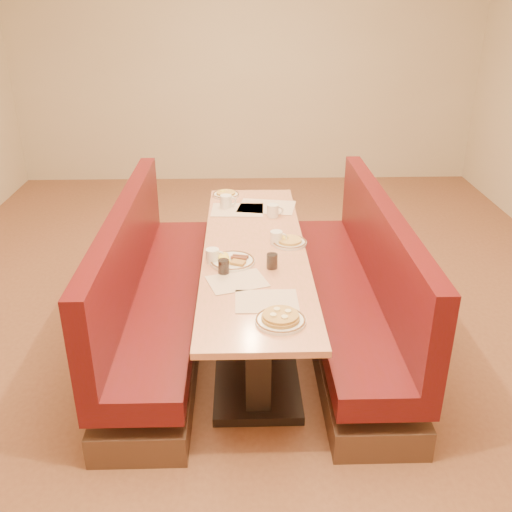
{
  "coord_description": "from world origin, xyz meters",
  "views": [
    {
      "loc": [
        -0.09,
        -3.58,
        2.37
      ],
      "look_at": [
        0.0,
        -0.34,
        0.85
      ],
      "focal_mm": 40.0,
      "sensor_mm": 36.0,
      "label": 1
    }
  ],
  "objects_px": {
    "coffee_mug_a": "(277,237)",
    "soda_tumbler_mid": "(272,261)",
    "booth_right": "(356,296)",
    "eggs_plate": "(232,260)",
    "diner_table": "(255,296)",
    "soda_tumbler_near": "(224,267)",
    "booth_left": "(153,299)",
    "coffee_mug_d": "(227,201)",
    "coffee_mug_c": "(273,210)",
    "pancake_plate": "(281,319)",
    "coffee_mug_b": "(213,256)"
  },
  "relations": [
    {
      "from": "booth_right",
      "to": "coffee_mug_c",
      "type": "relative_size",
      "value": 19.2
    },
    {
      "from": "coffee_mug_b",
      "to": "soda_tumbler_mid",
      "type": "relative_size",
      "value": 1.27
    },
    {
      "from": "coffee_mug_a",
      "to": "coffee_mug_c",
      "type": "distance_m",
      "value": 0.53
    },
    {
      "from": "booth_left",
      "to": "coffee_mug_b",
      "type": "height_order",
      "value": "booth_left"
    },
    {
      "from": "booth_left",
      "to": "coffee_mug_d",
      "type": "height_order",
      "value": "booth_left"
    },
    {
      "from": "coffee_mug_a",
      "to": "coffee_mug_c",
      "type": "height_order",
      "value": "coffee_mug_c"
    },
    {
      "from": "coffee_mug_a",
      "to": "soda_tumbler_near",
      "type": "relative_size",
      "value": 1.28
    },
    {
      "from": "booth_left",
      "to": "coffee_mug_c",
      "type": "relative_size",
      "value": 19.2
    },
    {
      "from": "diner_table",
      "to": "booth_right",
      "type": "xyz_separation_m",
      "value": [
        0.73,
        0.0,
        -0.01
      ]
    },
    {
      "from": "eggs_plate",
      "to": "diner_table",
      "type": "bearing_deg",
      "value": 56.11
    },
    {
      "from": "diner_table",
      "to": "coffee_mug_c",
      "type": "bearing_deg",
      "value": 74.82
    },
    {
      "from": "soda_tumbler_near",
      "to": "booth_right",
      "type": "bearing_deg",
      "value": 22.39
    },
    {
      "from": "booth_right",
      "to": "eggs_plate",
      "type": "bearing_deg",
      "value": -165.39
    },
    {
      "from": "pancake_plate",
      "to": "soda_tumbler_near",
      "type": "relative_size",
      "value": 2.9
    },
    {
      "from": "booth_right",
      "to": "pancake_plate",
      "type": "bearing_deg",
      "value": -122.5
    },
    {
      "from": "booth_left",
      "to": "soda_tumbler_near",
      "type": "relative_size",
      "value": 26.24
    },
    {
      "from": "coffee_mug_b",
      "to": "coffee_mug_d",
      "type": "xyz_separation_m",
      "value": [
        0.07,
        1.04,
        0.0
      ]
    },
    {
      "from": "coffee_mug_a",
      "to": "soda_tumbler_mid",
      "type": "xyz_separation_m",
      "value": [
        -0.05,
        -0.39,
        0.0
      ]
    },
    {
      "from": "diner_table",
      "to": "eggs_plate",
      "type": "height_order",
      "value": "eggs_plate"
    },
    {
      "from": "diner_table",
      "to": "coffee_mug_a",
      "type": "distance_m",
      "value": 0.46
    },
    {
      "from": "eggs_plate",
      "to": "coffee_mug_c",
      "type": "distance_m",
      "value": 0.89
    },
    {
      "from": "coffee_mug_d",
      "to": "soda_tumbler_near",
      "type": "relative_size",
      "value": 1.42
    },
    {
      "from": "coffee_mug_c",
      "to": "booth_right",
      "type": "bearing_deg",
      "value": -48.64
    },
    {
      "from": "pancake_plate",
      "to": "booth_right",
      "type": "bearing_deg",
      "value": 57.5
    },
    {
      "from": "coffee_mug_b",
      "to": "soda_tumbler_near",
      "type": "height_order",
      "value": "soda_tumbler_near"
    },
    {
      "from": "coffee_mug_a",
      "to": "coffee_mug_d",
      "type": "distance_m",
      "value": 0.83
    },
    {
      "from": "coffee_mug_c",
      "to": "coffee_mug_d",
      "type": "xyz_separation_m",
      "value": [
        -0.37,
        0.22,
        0.0
      ]
    },
    {
      "from": "booth_left",
      "to": "soda_tumbler_mid",
      "type": "distance_m",
      "value": 0.99
    },
    {
      "from": "diner_table",
      "to": "eggs_plate",
      "type": "xyz_separation_m",
      "value": [
        -0.16,
        -0.23,
        0.39
      ]
    },
    {
      "from": "booth_left",
      "to": "soda_tumbler_mid",
      "type": "bearing_deg",
      "value": -20.6
    },
    {
      "from": "eggs_plate",
      "to": "coffee_mug_b",
      "type": "bearing_deg",
      "value": 174.81
    },
    {
      "from": "pancake_plate",
      "to": "coffee_mug_a",
      "type": "relative_size",
      "value": 2.26
    },
    {
      "from": "booth_right",
      "to": "coffee_mug_c",
      "type": "height_order",
      "value": "booth_right"
    },
    {
      "from": "coffee_mug_c",
      "to": "eggs_plate",
      "type": "bearing_deg",
      "value": -113.37
    },
    {
      "from": "coffee_mug_c",
      "to": "diner_table",
      "type": "bearing_deg",
      "value": -107.57
    },
    {
      "from": "coffee_mug_b",
      "to": "coffee_mug_c",
      "type": "xyz_separation_m",
      "value": [
        0.44,
        0.82,
        0.0
      ]
    },
    {
      "from": "coffee_mug_a",
      "to": "eggs_plate",
      "type": "bearing_deg",
      "value": -131.18
    },
    {
      "from": "coffee_mug_d",
      "to": "soda_tumbler_near",
      "type": "distance_m",
      "value": 1.2
    },
    {
      "from": "eggs_plate",
      "to": "coffee_mug_b",
      "type": "xyz_separation_m",
      "value": [
        -0.12,
        0.01,
        0.03
      ]
    },
    {
      "from": "eggs_plate",
      "to": "coffee_mug_a",
      "type": "distance_m",
      "value": 0.44
    },
    {
      "from": "coffee_mug_a",
      "to": "coffee_mug_b",
      "type": "xyz_separation_m",
      "value": [
        -0.43,
        -0.29,
        0.0
      ]
    },
    {
      "from": "diner_table",
      "to": "soda_tumbler_mid",
      "type": "height_order",
      "value": "soda_tumbler_mid"
    },
    {
      "from": "diner_table",
      "to": "soda_tumbler_mid",
      "type": "xyz_separation_m",
      "value": [
        0.1,
        -0.31,
        0.42
      ]
    },
    {
      "from": "pancake_plate",
      "to": "coffee_mug_b",
      "type": "relative_size",
      "value": 2.22
    },
    {
      "from": "eggs_plate",
      "to": "soda_tumbler_mid",
      "type": "height_order",
      "value": "soda_tumbler_mid"
    },
    {
      "from": "coffee_mug_a",
      "to": "coffee_mug_c",
      "type": "bearing_deg",
      "value": 94.37
    },
    {
      "from": "soda_tumbler_near",
      "to": "coffee_mug_c",
      "type": "bearing_deg",
      "value": 69.58
    },
    {
      "from": "soda_tumbler_near",
      "to": "soda_tumbler_mid",
      "type": "distance_m",
      "value": 0.32
    },
    {
      "from": "coffee_mug_a",
      "to": "coffee_mug_c",
      "type": "relative_size",
      "value": 0.94
    },
    {
      "from": "booth_left",
      "to": "coffee_mug_a",
      "type": "height_order",
      "value": "booth_left"
    }
  ]
}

